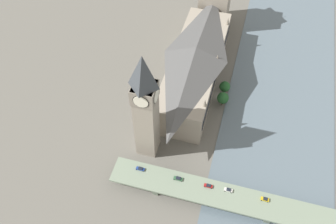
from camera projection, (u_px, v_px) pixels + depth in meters
The scene contains 12 objects.
ground_plane at pixel (217, 96), 232.62m from camera, with size 600.00×600.00×0.00m, color #605E56.
river_water at pixel (279, 108), 226.17m from camera, with size 64.32×360.00×0.30m, color slate.
parliament_hall at pixel (195, 65), 228.90m from camera, with size 28.28×93.63×29.13m.
clock_tower at pixel (145, 106), 179.95m from camera, with size 11.78×11.78×69.47m.
road_bridge at pixel (269, 208), 181.37m from camera, with size 160.65×14.28×6.02m.
car_northbound_lead at pixel (178, 179), 189.27m from camera, with size 4.56×1.89×1.44m.
car_northbound_mid at pixel (228, 190), 185.35m from camera, with size 4.12×1.90×1.33m.
car_northbound_tail at pixel (265, 199), 182.26m from camera, with size 3.95×1.90×1.39m.
car_southbound_lead at pixel (140, 169), 192.81m from camera, with size 4.43×1.77×1.35m.
car_southbound_mid at pixel (208, 186), 186.79m from camera, with size 4.27×1.83×1.29m.
tree_embankment_near at pixel (223, 98), 223.55m from camera, with size 7.07×7.07×9.60m.
tree_embankment_mid at pixel (225, 87), 228.92m from camera, with size 6.66×6.66×9.64m.
Camera 1 is at (-11.05, 155.19, 175.94)m, focal length 40.00 mm.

